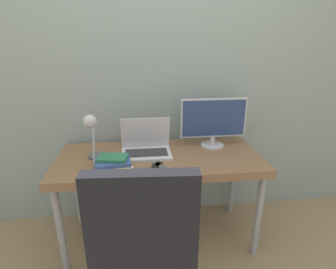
{
  "coord_description": "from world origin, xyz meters",
  "views": [
    {
      "loc": [
        -0.14,
        -1.47,
        1.56
      ],
      "look_at": [
        0.06,
        0.3,
        0.92
      ],
      "focal_mm": 28.0,
      "sensor_mm": 36.0,
      "label": 1
    }
  ],
  "objects": [
    {
      "name": "office_chair",
      "position": [
        -0.14,
        -0.48,
        0.6
      ],
      "size": [
        0.57,
        0.58,
        1.1
      ],
      "color": "black",
      "rests_on": "ground_plane"
    },
    {
      "name": "wall_back",
      "position": [
        0.0,
        0.74,
        1.3
      ],
      "size": [
        8.0,
        0.05,
        2.6
      ],
      "color": "gray",
      "rests_on": "ground_plane"
    },
    {
      "name": "laptop",
      "position": [
        -0.1,
        0.4,
        0.8
      ],
      "size": [
        0.38,
        0.26,
        0.27
      ],
      "color": "silver",
      "rests_on": "desk"
    },
    {
      "name": "tv_remote",
      "position": [
        -0.01,
        0.12,
        0.75
      ],
      "size": [
        0.12,
        0.16,
        0.02
      ],
      "color": "#4C4C51",
      "rests_on": "desk"
    },
    {
      "name": "monitor",
      "position": [
        0.45,
        0.49,
        0.96
      ],
      "size": [
        0.53,
        0.19,
        0.4
      ],
      "color": "#B7B7BC",
      "rests_on": "desk"
    },
    {
      "name": "ground_plane",
      "position": [
        0.0,
        0.0,
        0.0
      ],
      "size": [
        12.0,
        12.0,
        0.0
      ],
      "primitive_type": "plane",
      "color": "#937A56"
    },
    {
      "name": "desk",
      "position": [
        0.0,
        0.34,
        0.68
      ],
      "size": [
        1.53,
        0.67,
        0.74
      ],
      "color": "brown",
      "rests_on": "ground_plane"
    },
    {
      "name": "book_stack",
      "position": [
        -0.32,
        0.11,
        0.8
      ],
      "size": [
        0.25,
        0.19,
        0.11
      ],
      "color": "silver",
      "rests_on": "desk"
    },
    {
      "name": "desk_lamp",
      "position": [
        -0.47,
        0.27,
        0.97
      ],
      "size": [
        0.13,
        0.25,
        0.36
      ],
      "color": "#4C4C51",
      "rests_on": "desk"
    },
    {
      "name": "media_remote",
      "position": [
        -0.04,
        0.13,
        0.75
      ],
      "size": [
        0.1,
        0.14,
        0.02
      ],
      "color": "black",
      "rests_on": "desk"
    }
  ]
}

